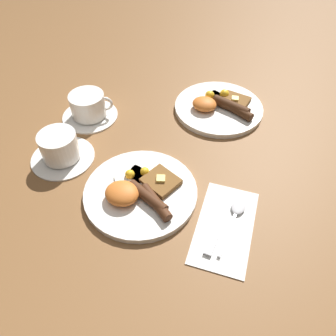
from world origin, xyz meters
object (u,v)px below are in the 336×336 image
teacup_near (60,148)px  knife (218,227)px  breakfast_plate_near (140,191)px  spoon (236,213)px  breakfast_plate_far (219,106)px  teacup_far (89,107)px

teacup_near → knife: size_ratio=0.98×
breakfast_plate_near → spoon: size_ratio=1.68×
breakfast_plate_far → teacup_near: bearing=-134.1°
knife → spoon: 0.06m
teacup_far → knife: 0.51m
breakfast_plate_near → breakfast_plate_far: bearing=76.5°
knife → spoon: size_ratio=1.05×
teacup_far → spoon: size_ratio=1.03×
teacup_near → teacup_far: bearing=96.2°
teacup_near → teacup_far: teacup_near is taller
teacup_far → spoon: (0.48, -0.20, -0.02)m
teacup_near → breakfast_plate_near: bearing=-10.2°
teacup_near → spoon: (0.46, -0.02, -0.03)m
breakfast_plate_near → teacup_far: (-0.25, 0.22, 0.02)m
breakfast_plate_near → spoon: bearing=5.6°
breakfast_plate_near → knife: 0.19m
knife → spoon: (0.03, 0.05, 0.00)m
breakfast_plate_near → teacup_near: (-0.24, 0.04, 0.02)m
teacup_far → knife: bearing=-28.6°
breakfast_plate_near → spoon: breakfast_plate_near is taller
breakfast_plate_near → teacup_far: size_ratio=1.64×
breakfast_plate_far → teacup_far: teacup_far is taller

